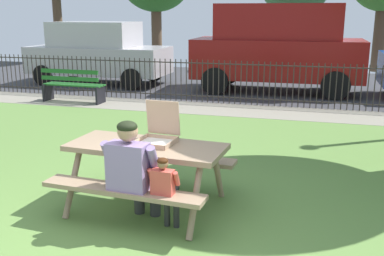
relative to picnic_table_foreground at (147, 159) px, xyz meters
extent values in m
cube|color=#5F853E|center=(0.04, 0.65, -0.61)|extent=(28.00, 11.37, 0.02)
cube|color=gray|center=(0.04, 5.63, -0.60)|extent=(28.00, 1.40, 0.01)
cube|color=#38383D|center=(0.04, 9.87, -0.60)|extent=(28.00, 7.08, 0.01)
cube|color=#977B60|center=(0.00, 0.00, 0.14)|extent=(1.85, 0.89, 0.06)
cube|color=#977B60|center=(-0.04, -0.60, -0.16)|extent=(1.82, 0.41, 0.05)
cube|color=#977B60|center=(0.04, 0.60, -0.16)|extent=(1.82, 0.41, 0.05)
cylinder|color=#977B60|center=(-0.77, -0.36, -0.24)|extent=(0.10, 0.44, 0.74)
cylinder|color=#977B60|center=(-0.71, 0.47, -0.24)|extent=(0.10, 0.44, 0.74)
cylinder|color=#977B60|center=(0.71, -0.47, -0.24)|extent=(0.10, 0.44, 0.74)
cylinder|color=#977B60|center=(0.77, 0.36, -0.24)|extent=(0.10, 0.44, 0.74)
cube|color=tan|center=(0.10, 0.06, 0.18)|extent=(0.45, 0.45, 0.01)
cube|color=silver|center=(0.10, 0.06, 0.19)|extent=(0.41, 0.41, 0.00)
cube|color=tan|center=(0.08, -0.14, 0.21)|extent=(0.41, 0.05, 0.04)
cube|color=tan|center=(0.11, 0.26, 0.21)|extent=(0.41, 0.05, 0.04)
cube|color=tan|center=(-0.10, 0.07, 0.21)|extent=(0.05, 0.41, 0.04)
cube|color=tan|center=(0.30, 0.04, 0.21)|extent=(0.05, 0.41, 0.04)
cube|color=tan|center=(0.11, 0.27, 0.44)|extent=(0.42, 0.09, 0.41)
cylinder|color=#343434|center=(-0.03, -0.18, -0.38)|extent=(0.12, 0.12, 0.44)
cylinder|color=#343434|center=(-0.05, -0.39, -0.13)|extent=(0.18, 0.43, 0.15)
cylinder|color=#343434|center=(0.17, -0.19, -0.38)|extent=(0.12, 0.12, 0.44)
cylinder|color=#343434|center=(0.15, -0.40, -0.13)|extent=(0.18, 0.43, 0.15)
cube|color=#8C72A5|center=(0.04, -0.60, 0.10)|extent=(0.43, 0.25, 0.52)
cylinder|color=#8C72A5|center=(-0.22, -0.54, 0.21)|extent=(0.10, 0.21, 0.31)
cylinder|color=#8C72A5|center=(0.30, -0.57, 0.21)|extent=(0.10, 0.21, 0.31)
sphere|color=tan|center=(0.04, -0.58, 0.48)|extent=(0.21, 0.21, 0.21)
ellipsoid|color=black|center=(0.04, -0.59, 0.53)|extent=(0.21, 0.20, 0.12)
cylinder|color=#2F2F2F|center=(0.38, -0.40, -0.38)|extent=(0.06, 0.06, 0.44)
cylinder|color=#2F2F2F|center=(0.37, -0.51, -0.14)|extent=(0.10, 0.23, 0.08)
cylinder|color=#2F2F2F|center=(0.49, -0.41, -0.38)|extent=(0.06, 0.06, 0.44)
cylinder|color=#2F2F2F|center=(0.48, -0.52, -0.14)|extent=(0.10, 0.23, 0.08)
cube|color=#CC4C3F|center=(0.42, -0.63, -0.02)|extent=(0.24, 0.14, 0.28)
cylinder|color=#CC4C3F|center=(0.28, -0.59, 0.04)|extent=(0.06, 0.12, 0.17)
cylinder|color=#CC4C3F|center=(0.56, -0.61, 0.04)|extent=(0.06, 0.12, 0.17)
sphere|color=#8C6647|center=(0.42, -0.62, 0.19)|extent=(0.11, 0.11, 0.11)
ellipsoid|color=#3D1E0B|center=(0.42, -0.63, 0.22)|extent=(0.11, 0.11, 0.06)
cylinder|color=#2D2823|center=(0.04, 6.33, 0.40)|extent=(18.93, 0.03, 0.03)
cylinder|color=#2D2823|center=(0.04, 6.33, -0.43)|extent=(18.93, 0.03, 0.03)
cylinder|color=#2D2823|center=(-6.84, 6.33, -0.06)|extent=(0.02, 0.02, 1.08)
cylinder|color=#2D2823|center=(-6.70, 6.33, -0.06)|extent=(0.02, 0.02, 1.08)
cylinder|color=#2D2823|center=(-6.56, 6.33, -0.06)|extent=(0.02, 0.02, 1.08)
cylinder|color=#2D2823|center=(-6.42, 6.33, -0.06)|extent=(0.02, 0.02, 1.08)
cylinder|color=#2D2823|center=(-6.28, 6.33, -0.06)|extent=(0.02, 0.02, 1.08)
cylinder|color=#2D2823|center=(-6.14, 6.33, -0.06)|extent=(0.02, 0.02, 1.08)
cylinder|color=#2D2823|center=(-6.00, 6.33, -0.06)|extent=(0.02, 0.02, 1.08)
cylinder|color=#2D2823|center=(-5.86, 6.33, -0.06)|extent=(0.02, 0.02, 1.08)
cylinder|color=#2D2823|center=(-5.71, 6.33, -0.06)|extent=(0.02, 0.02, 1.08)
cylinder|color=#2D2823|center=(-5.57, 6.33, -0.06)|extent=(0.02, 0.02, 1.08)
cylinder|color=#2D2823|center=(-5.43, 6.33, -0.06)|extent=(0.02, 0.02, 1.08)
cylinder|color=#2D2823|center=(-5.29, 6.33, -0.06)|extent=(0.02, 0.02, 1.08)
cylinder|color=#2D2823|center=(-5.15, 6.33, -0.06)|extent=(0.02, 0.02, 1.08)
cylinder|color=#2D2823|center=(-5.01, 6.33, -0.06)|extent=(0.02, 0.02, 1.08)
cylinder|color=#2D2823|center=(-4.87, 6.33, -0.06)|extent=(0.02, 0.02, 1.08)
cylinder|color=#2D2823|center=(-4.73, 6.33, -0.06)|extent=(0.02, 0.02, 1.08)
cylinder|color=#2D2823|center=(-4.59, 6.33, -0.06)|extent=(0.02, 0.02, 1.08)
cylinder|color=#2D2823|center=(-4.45, 6.33, -0.06)|extent=(0.02, 0.02, 1.08)
cylinder|color=#2D2823|center=(-4.31, 6.33, -0.06)|extent=(0.02, 0.02, 1.08)
cylinder|color=#2D2823|center=(-4.17, 6.33, -0.06)|extent=(0.02, 0.02, 1.08)
cylinder|color=#2D2823|center=(-4.03, 6.33, -0.06)|extent=(0.02, 0.02, 1.08)
cylinder|color=#2D2823|center=(-3.89, 6.33, -0.06)|extent=(0.02, 0.02, 1.08)
cylinder|color=#2D2823|center=(-3.75, 6.33, -0.06)|extent=(0.02, 0.02, 1.08)
cylinder|color=#2D2823|center=(-3.61, 6.33, -0.06)|extent=(0.02, 0.02, 1.08)
cylinder|color=#2D2823|center=(-3.47, 6.33, -0.06)|extent=(0.02, 0.02, 1.08)
cylinder|color=#2D2823|center=(-3.33, 6.33, -0.06)|extent=(0.02, 0.02, 1.08)
cylinder|color=#2D2823|center=(-3.19, 6.33, -0.06)|extent=(0.02, 0.02, 1.08)
cylinder|color=#2D2823|center=(-3.05, 6.33, -0.06)|extent=(0.02, 0.02, 1.08)
cylinder|color=#2D2823|center=(-2.91, 6.33, -0.06)|extent=(0.02, 0.02, 1.08)
cylinder|color=#2D2823|center=(-2.77, 6.33, -0.06)|extent=(0.02, 0.02, 1.08)
cylinder|color=#2D2823|center=(-2.63, 6.33, -0.06)|extent=(0.02, 0.02, 1.08)
cylinder|color=#2D2823|center=(-2.49, 6.33, -0.06)|extent=(0.02, 0.02, 1.08)
cylinder|color=#2D2823|center=(-2.35, 6.33, -0.06)|extent=(0.02, 0.02, 1.08)
cylinder|color=#2D2823|center=(-2.21, 6.33, -0.06)|extent=(0.02, 0.02, 1.08)
cylinder|color=#2D2823|center=(-2.07, 6.33, -0.06)|extent=(0.02, 0.02, 1.08)
cylinder|color=#2D2823|center=(-1.93, 6.33, -0.06)|extent=(0.02, 0.02, 1.08)
cylinder|color=#2D2823|center=(-1.79, 6.33, -0.06)|extent=(0.02, 0.02, 1.08)
cylinder|color=#2D2823|center=(-1.65, 6.33, -0.06)|extent=(0.02, 0.02, 1.08)
cylinder|color=#2D2823|center=(-1.51, 6.33, -0.06)|extent=(0.02, 0.02, 1.08)
cylinder|color=#2D2823|center=(-1.37, 6.33, -0.06)|extent=(0.02, 0.02, 1.08)
cylinder|color=#2D2823|center=(-1.23, 6.33, -0.06)|extent=(0.02, 0.02, 1.08)
cylinder|color=#2D2823|center=(-1.09, 6.33, -0.06)|extent=(0.02, 0.02, 1.08)
cylinder|color=#2D2823|center=(-0.95, 6.33, -0.06)|extent=(0.02, 0.02, 1.08)
cylinder|color=#2D2823|center=(-0.81, 6.33, -0.06)|extent=(0.02, 0.02, 1.08)
cylinder|color=#2D2823|center=(-0.67, 6.33, -0.06)|extent=(0.02, 0.02, 1.08)
cylinder|color=#2D2823|center=(-0.53, 6.33, -0.06)|extent=(0.02, 0.02, 1.08)
cylinder|color=#2D2823|center=(-0.39, 6.33, -0.06)|extent=(0.02, 0.02, 1.08)
cylinder|color=#2D2823|center=(-0.25, 6.33, -0.06)|extent=(0.02, 0.02, 1.08)
cylinder|color=#2D2823|center=(-0.10, 6.33, -0.06)|extent=(0.02, 0.02, 1.08)
cylinder|color=#2D2823|center=(0.04, 6.33, -0.06)|extent=(0.02, 0.02, 1.08)
cylinder|color=#2D2823|center=(0.18, 6.33, -0.06)|extent=(0.02, 0.02, 1.08)
cylinder|color=#2D2823|center=(0.32, 6.33, -0.06)|extent=(0.02, 0.02, 1.08)
cylinder|color=#2D2823|center=(0.46, 6.33, -0.06)|extent=(0.02, 0.02, 1.08)
cylinder|color=#2D2823|center=(0.60, 6.33, -0.06)|extent=(0.02, 0.02, 1.08)
cylinder|color=#2D2823|center=(0.74, 6.33, -0.06)|extent=(0.02, 0.02, 1.08)
cylinder|color=#2D2823|center=(0.88, 6.33, -0.06)|extent=(0.02, 0.02, 1.08)
cylinder|color=#2D2823|center=(1.02, 6.33, -0.06)|extent=(0.02, 0.02, 1.08)
cylinder|color=#2D2823|center=(1.16, 6.33, -0.06)|extent=(0.02, 0.02, 1.08)
cylinder|color=#2D2823|center=(1.30, 6.33, -0.06)|extent=(0.02, 0.02, 1.08)
cylinder|color=#2D2823|center=(1.44, 6.33, -0.06)|extent=(0.02, 0.02, 1.08)
cylinder|color=#2D2823|center=(1.58, 6.33, -0.06)|extent=(0.02, 0.02, 1.08)
cylinder|color=#2D2823|center=(1.72, 6.33, -0.06)|extent=(0.02, 0.02, 1.08)
cylinder|color=#2D2823|center=(1.86, 6.33, -0.06)|extent=(0.02, 0.02, 1.08)
cylinder|color=#2D2823|center=(2.00, 6.33, -0.06)|extent=(0.02, 0.02, 1.08)
cylinder|color=#2D2823|center=(2.14, 6.33, -0.06)|extent=(0.02, 0.02, 1.08)
cylinder|color=#2D2823|center=(2.28, 6.33, -0.06)|extent=(0.02, 0.02, 1.08)
cylinder|color=#2D2823|center=(2.42, 6.33, -0.06)|extent=(0.02, 0.02, 1.08)
cylinder|color=#2D2823|center=(2.56, 6.33, -0.06)|extent=(0.02, 0.02, 1.08)
cylinder|color=#2D2823|center=(2.70, 6.33, -0.06)|extent=(0.02, 0.02, 1.08)
cylinder|color=#2D2823|center=(2.84, 6.33, -0.06)|extent=(0.02, 0.02, 1.08)
cylinder|color=#2D2823|center=(2.98, 6.33, -0.06)|extent=(0.02, 0.02, 1.08)
cylinder|color=#2D2823|center=(3.12, 6.33, -0.06)|extent=(0.02, 0.02, 1.08)
cylinder|color=#2D2823|center=(3.26, 6.33, -0.06)|extent=(0.02, 0.02, 1.08)
cube|color=#226225|center=(-4.12, 5.70, -0.16)|extent=(1.60, 0.14, 0.04)
cube|color=#226225|center=(-4.13, 5.56, -0.16)|extent=(1.60, 0.14, 0.04)
cube|color=#226225|center=(-4.13, 5.42, -0.16)|extent=(1.60, 0.14, 0.04)
cube|color=#226225|center=(-4.13, 5.36, 0.02)|extent=(1.60, 0.10, 0.11)
cube|color=#226225|center=(-4.13, 5.36, 0.20)|extent=(1.60, 0.10, 0.11)
cube|color=black|center=(-3.37, 5.49, -0.38)|extent=(0.06, 0.44, 0.44)
cube|color=black|center=(-4.89, 5.53, -0.38)|extent=(0.06, 0.44, 0.44)
cube|color=#B8B4B8|center=(-4.89, 8.48, 0.16)|extent=(4.42, 1.86, 0.84)
cube|color=#B8B4B8|center=(-4.99, 8.49, 0.96)|extent=(2.62, 1.62, 0.76)
cube|color=#262D38|center=(-4.04, 8.47, 0.96)|extent=(0.06, 1.53, 0.65)
cylinder|color=black|center=(-3.41, 7.56, -0.28)|extent=(0.64, 0.12, 0.64)
cylinder|color=black|center=(-3.38, 9.36, -0.28)|extent=(0.64, 0.12, 0.64)
cylinder|color=black|center=(-6.40, 7.61, -0.28)|extent=(0.64, 0.12, 0.64)
cylinder|color=black|center=(-6.37, 9.40, -0.28)|extent=(0.64, 0.12, 0.64)
cube|color=maroon|center=(0.70, 8.48, 0.35)|extent=(4.73, 2.04, 1.10)
cube|color=maroon|center=(0.70, 8.48, 1.38)|extent=(3.43, 1.79, 0.96)
cube|color=#262D38|center=(1.80, 8.50, 1.38)|extent=(0.07, 1.67, 0.82)
cylinder|color=black|center=(2.31, 7.53, -0.22)|extent=(0.76, 0.12, 0.76)
cylinder|color=black|center=(2.28, 9.49, -0.22)|extent=(0.76, 0.12, 0.76)
cylinder|color=black|center=(-0.88, 7.48, -0.22)|extent=(0.76, 0.12, 0.76)
cylinder|color=black|center=(-0.92, 9.44, -0.22)|extent=(0.76, 0.12, 0.76)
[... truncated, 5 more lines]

